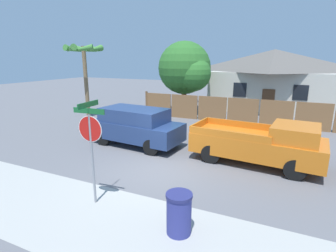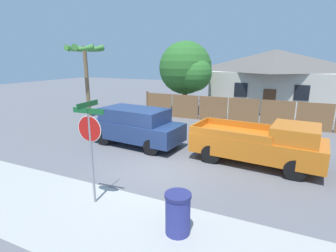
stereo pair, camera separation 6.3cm
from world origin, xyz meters
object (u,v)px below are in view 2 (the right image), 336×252
Objects in this scene: house at (274,79)px; palm_tree at (85,56)px; trash_bin at (178,213)px; red_suv at (136,125)px; oak_tree at (187,69)px; stop_sign at (90,136)px; orange_pickup at (261,143)px.

palm_tree reaches higher than house.
house is at bearing 38.17° from palm_tree.
palm_tree is 4.83× the size of trash_bin.
palm_tree reaches higher than red_suv.
oak_tree is at bearing 99.42° from red_suv.
oak_tree is at bearing 95.13° from stop_sign.
orange_pickup is at bearing -87.79° from house.
trash_bin is at bearing -40.66° from palm_tree.
oak_tree is 11.07m from orange_pickup.
oak_tree reaches higher than orange_pickup.
stop_sign is at bearing -66.35° from red_suv.
stop_sign is (-3.65, -18.68, -0.49)m from house.
orange_pickup reaches higher than trash_bin.
oak_tree is 15.25m from trash_bin.
house is at bearing 74.41° from stop_sign.
trash_bin is (-0.83, -18.96, -2.03)m from house.
oak_tree is at bearing 132.52° from orange_pickup.
palm_tree is at bearing 153.60° from red_suv.
trash_bin is (-1.35, -5.47, -0.35)m from orange_pickup.
stop_sign is (1.73, -5.21, 1.08)m from red_suv.
oak_tree is 14.04m from stop_sign.
house reaches higher than orange_pickup.
stop_sign reaches higher than trash_bin.
palm_tree is 12.67m from stop_sign.
trash_bin is at bearing -92.50° from house.
stop_sign reaches higher than red_suv.
oak_tree is 1.07× the size of palm_tree.
palm_tree is 8.45m from red_suv.
stop_sign is at bearing -123.49° from orange_pickup.
orange_pickup is (12.48, -4.09, -3.53)m from palm_tree.
oak_tree is (-6.00, -4.90, 0.84)m from house.
house is 13.60m from orange_pickup.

